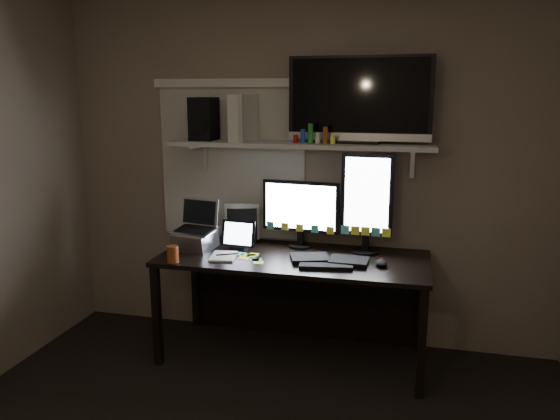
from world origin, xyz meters
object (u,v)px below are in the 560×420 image
(game_console, at_px, (243,118))
(desk, at_px, (297,275))
(laptop, at_px, (194,226))
(mouse, at_px, (381,263))
(tv, at_px, (359,100))
(keyboard, at_px, (329,260))
(monitor_portrait, at_px, (367,203))
(cup, at_px, (173,254))
(speaker, at_px, (204,119))
(tablet, at_px, (239,235))
(monitor_landscape, at_px, (301,214))

(game_console, bearing_deg, desk, 1.76)
(laptop, relative_size, game_console, 1.05)
(mouse, distance_m, tv, 1.08)
(keyboard, bearing_deg, mouse, -8.55)
(desk, relative_size, monitor_portrait, 2.56)
(monitor_portrait, bearing_deg, tv, 164.14)
(game_console, bearing_deg, cup, -106.67)
(game_console, xyz_separation_m, speaker, (-0.29, -0.01, -0.01))
(cup, xyz_separation_m, tv, (1.12, 0.55, 0.98))
(tv, bearing_deg, laptop, -166.15)
(mouse, relative_size, tablet, 0.47)
(tablet, bearing_deg, monitor_landscape, 28.41)
(desk, xyz_separation_m, speaker, (-0.70, 0.09, 1.08))
(cup, relative_size, game_console, 0.34)
(mouse, xyz_separation_m, tablet, (-0.99, 0.13, 0.09))
(monitor_landscape, xyz_separation_m, keyboard, (0.26, -0.31, -0.23))
(game_console, bearing_deg, mouse, -1.49)
(tv, distance_m, speaker, 1.10)
(tv, bearing_deg, desk, -162.61)
(monitor_landscape, relative_size, speaker, 1.86)
(laptop, height_order, cup, laptop)
(monitor_landscape, height_order, monitor_portrait, monitor_portrait)
(mouse, xyz_separation_m, laptop, (-1.30, 0.07, 0.15))
(tablet, xyz_separation_m, laptop, (-0.31, -0.06, 0.06))
(keyboard, bearing_deg, tv, 57.48)
(speaker, bearing_deg, cup, -93.18)
(tv, xyz_separation_m, game_console, (-0.80, -0.01, -0.12))
(keyboard, distance_m, game_console, 1.15)
(speaker, bearing_deg, monitor_landscape, 2.35)
(desk, distance_m, laptop, 0.80)
(monitor_landscape, distance_m, tv, 0.88)
(monitor_portrait, height_order, keyboard, monitor_portrait)
(laptop, xyz_separation_m, speaker, (0.01, 0.21, 0.73))
(cup, distance_m, speaker, 1.00)
(cup, height_order, tv, tv)
(monitor_portrait, xyz_separation_m, game_console, (-0.87, 0.01, 0.56))
(mouse, bearing_deg, speaker, 149.91)
(keyboard, bearing_deg, laptop, 167.34)
(monitor_landscape, relative_size, mouse, 4.86)
(keyboard, bearing_deg, speaker, 155.15)
(desk, relative_size, laptop, 5.32)
(game_console, bearing_deg, speaker, -164.27)
(monitor_portrait, bearing_deg, laptop, -166.58)
(monitor_portrait, distance_m, tablet, 0.91)
(cup, relative_size, tv, 0.12)
(desk, distance_m, keyboard, 0.37)
(monitor_portrait, bearing_deg, cup, -152.92)
(tablet, distance_m, game_console, 0.82)
(monitor_landscape, bearing_deg, tv, 5.07)
(mouse, xyz_separation_m, tv, (-0.20, 0.30, 1.01))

